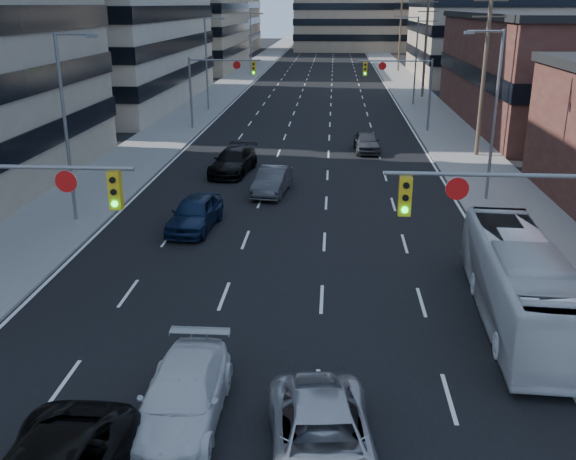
% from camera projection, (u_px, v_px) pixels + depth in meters
% --- Properties ---
extents(road_surface, '(18.00, 300.00, 0.02)m').
position_uv_depth(road_surface, '(325.00, 55.00, 134.49)').
color(road_surface, black).
rests_on(road_surface, ground).
extents(sidewalk_left, '(5.00, 300.00, 0.15)m').
position_uv_depth(sidewalk_left, '(270.00, 55.00, 135.23)').
color(sidewalk_left, slate).
rests_on(sidewalk_left, ground).
extents(sidewalk_right, '(5.00, 300.00, 0.15)m').
position_uv_depth(sidewalk_right, '(380.00, 55.00, 133.71)').
color(sidewalk_right, slate).
rests_on(sidewalk_right, ground).
extents(office_left_far, '(20.00, 30.00, 16.00)m').
position_uv_depth(office_left_far, '(176.00, 18.00, 105.19)').
color(office_left_far, gray).
rests_on(office_left_far, ground).
extents(office_right_far, '(22.00, 28.00, 14.00)m').
position_uv_depth(office_right_far, '(497.00, 28.00, 91.01)').
color(office_right_far, gray).
rests_on(office_right_far, ground).
extents(bg_block_left, '(24.00, 24.00, 20.00)m').
position_uv_depth(bg_block_left, '(200.00, 5.00, 142.42)').
color(bg_block_left, '#ADA089').
rests_on(bg_block_left, ground).
extents(bg_block_right, '(22.00, 22.00, 12.00)m').
position_uv_depth(bg_block_right, '(482.00, 26.00, 130.39)').
color(bg_block_right, gray).
rests_on(bg_block_right, ground).
extents(signal_near_left, '(6.59, 0.33, 6.00)m').
position_uv_depth(signal_near_left, '(6.00, 215.00, 18.78)').
color(signal_near_left, slate).
rests_on(signal_near_left, ground).
extents(signal_near_right, '(6.59, 0.33, 6.00)m').
position_uv_depth(signal_near_right, '(525.00, 227.00, 17.80)').
color(signal_near_right, slate).
rests_on(signal_near_right, ground).
extents(signal_far_left, '(6.09, 0.33, 6.00)m').
position_uv_depth(signal_far_left, '(217.00, 78.00, 53.61)').
color(signal_far_left, slate).
rests_on(signal_far_left, ground).
extents(signal_far_right, '(6.09, 0.33, 6.00)m').
position_uv_depth(signal_far_right, '(402.00, 80.00, 52.60)').
color(signal_far_right, slate).
rests_on(signal_far_right, ground).
extents(utility_pole_block, '(2.20, 0.28, 11.00)m').
position_uv_depth(utility_pole_block, '(484.00, 73.00, 43.35)').
color(utility_pole_block, '#4C3D2D').
rests_on(utility_pole_block, ground).
extents(utility_pole_midblock, '(2.20, 0.28, 11.00)m').
position_uv_depth(utility_pole_midblock, '(426.00, 46.00, 71.57)').
color(utility_pole_midblock, '#4C3D2D').
rests_on(utility_pole_midblock, ground).
extents(utility_pole_distant, '(2.20, 0.28, 11.00)m').
position_uv_depth(utility_pole_distant, '(400.00, 34.00, 99.79)').
color(utility_pole_distant, '#4C3D2D').
rests_on(utility_pole_distant, ground).
extents(streetlight_left_near, '(2.03, 0.22, 9.00)m').
position_uv_depth(streetlight_left_near, '(68.00, 120.00, 30.02)').
color(streetlight_left_near, slate).
rests_on(streetlight_left_near, ground).
extents(streetlight_left_mid, '(2.03, 0.22, 9.00)m').
position_uv_depth(streetlight_left_mid, '(208.00, 59.00, 62.95)').
color(streetlight_left_mid, slate).
rests_on(streetlight_left_mid, ground).
extents(streetlight_left_far, '(2.03, 0.22, 9.00)m').
position_uv_depth(streetlight_left_far, '(252.00, 40.00, 95.87)').
color(streetlight_left_far, slate).
rests_on(streetlight_left_far, ground).
extents(streetlight_right_near, '(2.03, 0.22, 9.00)m').
position_uv_depth(streetlight_right_near, '(492.00, 108.00, 33.36)').
color(streetlight_right_near, slate).
rests_on(streetlight_right_near, ground).
extents(streetlight_right_far, '(2.03, 0.22, 9.00)m').
position_uv_depth(streetlight_right_far, '(414.00, 56.00, 66.29)').
color(streetlight_right_far, slate).
rests_on(streetlight_right_far, ground).
extents(white_van, '(2.05, 5.03, 1.46)m').
position_uv_depth(white_van, '(183.00, 397.00, 16.33)').
color(white_van, silver).
rests_on(white_van, ground).
extents(silver_suv, '(3.00, 5.52, 1.47)m').
position_uv_depth(silver_suv, '(323.00, 443.00, 14.61)').
color(silver_suv, '#AEAFB3').
rests_on(silver_suv, ground).
extents(transit_bus, '(2.84, 10.12, 2.79)m').
position_uv_depth(transit_bus, '(519.00, 283.00, 21.38)').
color(transit_bus, silver).
rests_on(transit_bus, ground).
extents(sedan_blue, '(2.30, 4.84, 1.60)m').
position_uv_depth(sedan_blue, '(195.00, 213.00, 30.45)').
color(sedan_blue, '#0D1A35').
rests_on(sedan_blue, ground).
extents(sedan_grey_center, '(2.08, 4.62, 1.47)m').
position_uv_depth(sedan_grey_center, '(272.00, 181.00, 36.21)').
color(sedan_grey_center, '#39393C').
rests_on(sedan_grey_center, ground).
extents(sedan_black_far, '(2.86, 5.56, 1.54)m').
position_uv_depth(sedan_black_far, '(233.00, 161.00, 40.55)').
color(sedan_black_far, black).
rests_on(sedan_black_far, ground).
extents(sedan_grey_right, '(1.95, 4.44, 1.49)m').
position_uv_depth(sedan_grey_right, '(367.00, 142.00, 46.55)').
color(sedan_grey_right, '#353538').
rests_on(sedan_grey_right, ground).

